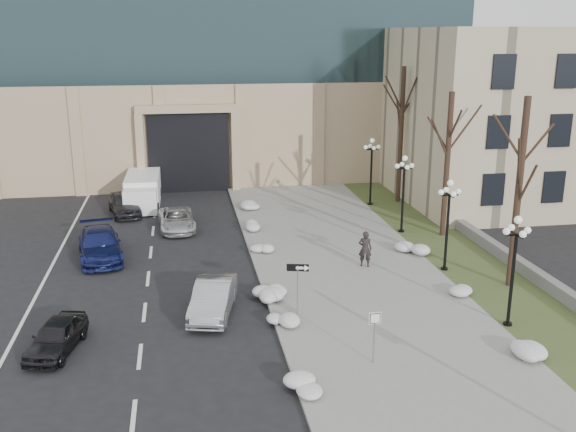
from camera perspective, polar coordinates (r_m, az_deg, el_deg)
The scene contains 31 objects.
sidewalk at distance 33.40m, azimuth 5.09°, elevation -4.41°, with size 9.00×40.00×0.12m, color gray.
curb at distance 32.59m, azimuth -2.62°, elevation -4.87°, with size 0.30×40.00×0.14m, color gray.
grass_strip at distance 35.56m, azimuth 15.29°, elevation -3.67°, with size 4.00×40.00×0.10m, color #3F4C26.
stone_wall at distance 38.02m, azimuth 16.82°, elevation -2.04°, with size 0.50×30.00×0.70m, color slate.
classical_building at distance 51.95m, azimuth 21.50°, elevation 8.63°, with size 22.00×18.12×12.00m.
car_a at distance 26.16m, azimuth -19.91°, elevation -10.02°, with size 1.46×3.62×1.23m, color black.
car_b at distance 27.84m, azimuth -6.68°, elevation -7.27°, with size 1.54×4.41×1.45m, color #999CA0.
car_c at distance 35.72m, azimuth -16.40°, elevation -2.45°, with size 2.15×5.30×1.54m, color navy.
car_d at distance 39.90m, azimuth -9.86°, elevation -0.32°, with size 2.09×4.52×1.26m, color silver.
car_e at distance 43.92m, azimuth -14.35°, elevation 1.09°, with size 1.78×4.41×1.50m, color #28292D.
pedestrian at distance 32.95m, azimuth 6.87°, elevation -2.91°, with size 0.69×0.45×1.88m, color black.
box_truck at distance 45.97m, azimuth -12.79°, elevation 2.16°, with size 2.38×6.51×2.06m.
one_way_sign at distance 26.40m, azimuth 1.21°, elevation -5.23°, with size 0.95×0.39×2.56m.
keep_sign at distance 23.46m, azimuth 7.71°, elevation -9.73°, with size 0.45×0.06×2.10m.
snow_clump_b at distance 22.28m, azimuth 1.52°, elevation -14.69°, with size 1.10×1.60×0.36m, color silver.
snow_clump_c at distance 26.49m, azimuth -0.39°, elevation -9.42°, with size 1.10×1.60×0.36m, color silver.
snow_clump_d at distance 29.71m, azimuth -1.05°, elevation -6.51°, with size 1.10×1.60×0.36m, color silver.
snow_clump_e at distance 34.95m, azimuth -2.13°, elevation -3.00°, with size 1.10×1.60×0.36m, color silver.
snow_clump_f at distance 39.02m, azimuth -3.08°, elevation -0.97°, with size 1.10×1.60×0.36m, color silver.
snow_clump_g at distance 43.48m, azimuth -3.62°, elevation 0.80°, with size 1.10×1.60×0.36m, color silver.
snow_clump_h at distance 25.44m, azimuth 20.95°, elevation -11.69°, with size 1.10×1.60×0.36m, color silver.
snow_clump_i at distance 30.37m, azimuth 15.46°, elevation -6.60°, with size 1.10×1.60×0.36m, color silver.
snow_clump_j at distance 35.65m, azimuth 10.87°, elevation -2.90°, with size 1.10×1.60×0.36m, color silver.
snow_clump_k at distance 28.93m, azimuth -1.54°, elevation -7.15°, with size 1.10×1.60×0.36m, color silver.
lamppost_a at distance 27.14m, azimuth 19.48°, elevation -3.42°, with size 1.18×1.18×4.76m.
lamppost_b at distance 32.68m, azimuth 14.06°, elevation 0.25°, with size 1.18×1.18×4.76m.
lamppost_c at distance 38.52m, azimuth 10.24°, elevation 2.84°, with size 1.18×1.18×4.76m.
lamppost_d at distance 44.54m, azimuth 7.43°, elevation 4.73°, with size 1.18×1.18×4.76m.
tree_near at distance 30.87m, azimuth 20.00°, elevation 4.12°, with size 3.20×3.20×9.00m.
tree_mid at distance 37.95m, azimuth 14.08°, elevation 6.17°, with size 3.20×3.20×8.50m.
tree_far at distance 45.22m, azimuth 10.09°, elevation 8.74°, with size 3.20×3.20×9.50m.
Camera 1 is at (-4.68, -16.24, 11.66)m, focal length 40.00 mm.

